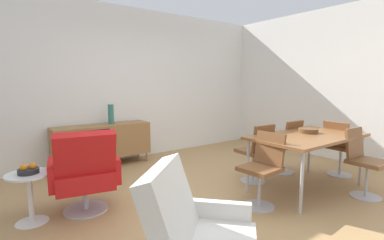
% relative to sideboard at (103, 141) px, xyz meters
% --- Properties ---
extents(ground_plane, '(8.32, 8.32, 0.00)m').
position_rel_sideboard_xyz_m(ground_plane, '(0.48, -2.30, -0.44)').
color(ground_plane, tan).
extents(wall_back, '(6.80, 0.12, 2.80)m').
position_rel_sideboard_xyz_m(wall_back, '(0.48, 0.30, 0.96)').
color(wall_back, white).
rests_on(wall_back, ground_plane).
extents(wall_right, '(0.12, 5.60, 2.80)m').
position_rel_sideboard_xyz_m(wall_right, '(3.68, -2.30, 0.96)').
color(wall_right, white).
rests_on(wall_right, ground_plane).
extents(sideboard, '(1.60, 0.45, 0.72)m').
position_rel_sideboard_xyz_m(sideboard, '(0.00, 0.00, 0.00)').
color(sideboard, olive).
rests_on(sideboard, ground_plane).
extents(vase_cobalt, '(0.10, 0.10, 0.34)m').
position_rel_sideboard_xyz_m(vase_cobalt, '(0.17, 0.00, 0.45)').
color(vase_cobalt, '#337266').
rests_on(vase_cobalt, sideboard).
extents(dining_table, '(1.60, 0.90, 0.74)m').
position_rel_sideboard_xyz_m(dining_table, '(1.83, -2.68, 0.26)').
color(dining_table, brown).
rests_on(dining_table, ground_plane).
extents(wooden_bowl_on_table, '(0.26, 0.26, 0.06)m').
position_rel_sideboard_xyz_m(wooden_bowl_on_table, '(1.99, -2.59, 0.33)').
color(wooden_bowl_on_table, brown).
rests_on(wooden_bowl_on_table, dining_table).
extents(dining_chair_back_right, '(0.42, 0.44, 0.86)m').
position_rel_sideboard_xyz_m(dining_chair_back_right, '(2.18, -2.12, 0.03)').
color(dining_chair_back_right, brown).
rests_on(dining_chair_back_right, ground_plane).
extents(dining_chair_front_right, '(0.41, 0.43, 0.86)m').
position_rel_sideboard_xyz_m(dining_chair_front_right, '(2.18, -3.24, 0.03)').
color(dining_chair_front_right, brown).
rests_on(dining_chair_front_right, ground_plane).
extents(dining_chair_near_window, '(0.45, 0.43, 0.86)m').
position_rel_sideboard_xyz_m(dining_chair_near_window, '(0.94, -2.68, 0.03)').
color(dining_chair_near_window, brown).
rests_on(dining_chair_near_window, ground_plane).
extents(dining_chair_back_left, '(0.42, 0.45, 0.86)m').
position_rel_sideboard_xyz_m(dining_chair_back_left, '(1.48, -2.12, 0.03)').
color(dining_chair_back_left, brown).
rests_on(dining_chair_back_left, ground_plane).
extents(dining_chair_far_end, '(0.43, 0.41, 0.86)m').
position_rel_sideboard_xyz_m(dining_chair_far_end, '(2.72, -2.68, 0.03)').
color(dining_chair_far_end, brown).
rests_on(dining_chair_far_end, ground_plane).
extents(lounge_chair_red, '(0.80, 0.76, 0.95)m').
position_rel_sideboard_xyz_m(lounge_chair_red, '(-0.77, -1.64, 0.03)').
color(lounge_chair_red, red).
rests_on(lounge_chair_red, ground_plane).
extents(side_table_round, '(0.44, 0.44, 0.52)m').
position_rel_sideboard_xyz_m(side_table_round, '(-1.29, -1.53, -0.12)').
color(side_table_round, white).
rests_on(side_table_round, ground_plane).
extents(fruit_bowl, '(0.20, 0.20, 0.11)m').
position_rel_sideboard_xyz_m(fruit_bowl, '(-1.29, -1.53, 0.12)').
color(fruit_bowl, '#262628').
rests_on(fruit_bowl, side_table_round).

